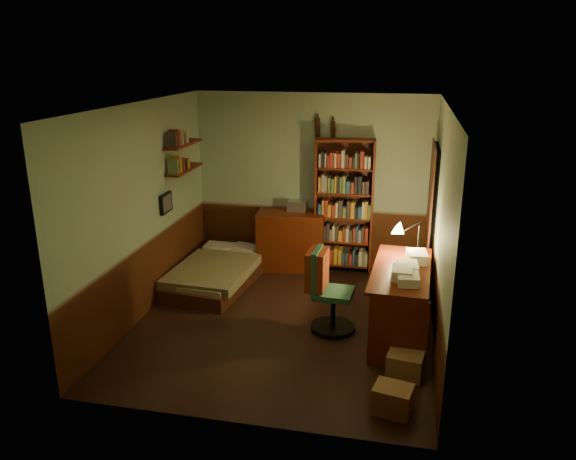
% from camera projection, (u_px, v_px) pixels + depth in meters
% --- Properties ---
extents(floor, '(3.50, 4.00, 0.02)m').
position_uv_depth(floor, '(284.00, 322.00, 6.87)').
color(floor, black).
rests_on(floor, ground).
extents(ceiling, '(3.50, 4.00, 0.02)m').
position_uv_depth(ceiling, '(283.00, 104.00, 6.07)').
color(ceiling, silver).
rests_on(ceiling, wall_back).
extents(wall_back, '(3.50, 0.02, 2.60)m').
position_uv_depth(wall_back, '(313.00, 182.00, 8.34)').
color(wall_back, gray).
rests_on(wall_back, ground).
extents(wall_left, '(0.02, 4.00, 2.60)m').
position_uv_depth(wall_left, '(142.00, 211.00, 6.82)').
color(wall_left, gray).
rests_on(wall_left, ground).
extents(wall_right, '(0.02, 4.00, 2.60)m').
position_uv_depth(wall_right, '(441.00, 230.00, 6.12)').
color(wall_right, gray).
rests_on(wall_right, ground).
extents(wall_front, '(3.50, 0.02, 2.60)m').
position_uv_depth(wall_front, '(231.00, 289.00, 4.60)').
color(wall_front, gray).
rests_on(wall_front, ground).
extents(doorway, '(0.06, 0.90, 2.00)m').
position_uv_depth(doorway, '(431.00, 222.00, 7.43)').
color(doorway, black).
rests_on(doorway, ground).
extents(door_trim, '(0.02, 0.98, 2.08)m').
position_uv_depth(door_trim, '(428.00, 222.00, 7.44)').
color(door_trim, '#3A1B10').
rests_on(door_trim, ground).
extents(bed, '(1.14, 1.87, 0.53)m').
position_uv_depth(bed, '(216.00, 266.00, 7.93)').
color(bed, '#58703C').
rests_on(bed, ground).
extents(dresser, '(1.03, 0.58, 0.88)m').
position_uv_depth(dresser, '(291.00, 240.00, 8.43)').
color(dresser, '#531B0A').
rests_on(dresser, ground).
extents(mini_stereo, '(0.28, 0.22, 0.15)m').
position_uv_depth(mini_stereo, '(297.00, 206.00, 8.38)').
color(mini_stereo, '#B2B2B7').
rests_on(mini_stereo, dresser).
extents(bookshelf, '(0.87, 0.34, 1.98)m').
position_uv_depth(bookshelf, '(344.00, 207.00, 8.19)').
color(bookshelf, '#531B0A').
rests_on(bookshelf, ground).
extents(bottle_left, '(0.08, 0.08, 0.27)m').
position_uv_depth(bottle_left, '(317.00, 127.00, 8.03)').
color(bottle_left, black).
rests_on(bottle_left, bookshelf).
extents(bottle_right, '(0.07, 0.07, 0.23)m').
position_uv_depth(bottle_right, '(333.00, 129.00, 7.99)').
color(bottle_right, black).
rests_on(bottle_right, bookshelf).
extents(desk, '(0.71, 1.56, 0.82)m').
position_uv_depth(desk, '(399.00, 302.00, 6.45)').
color(desk, '#531B0A').
rests_on(desk, ground).
extents(paper_stack, '(0.26, 0.33, 0.12)m').
position_uv_depth(paper_stack, '(417.00, 257.00, 6.51)').
color(paper_stack, silver).
rests_on(paper_stack, desk).
extents(desk_lamp, '(0.21, 0.21, 0.66)m').
position_uv_depth(desk_lamp, '(419.00, 227.00, 6.70)').
color(desk_lamp, black).
rests_on(desk_lamp, desk).
extents(office_chair, '(0.60, 0.53, 1.14)m').
position_uv_depth(office_chair, '(334.00, 285.00, 6.50)').
color(office_chair, '#2B5E43').
rests_on(office_chair, ground).
extents(red_jacket, '(0.32, 0.43, 0.46)m').
position_uv_depth(red_jacket, '(345.00, 218.00, 6.28)').
color(red_jacket, '#9C3717').
rests_on(red_jacket, office_chair).
extents(wall_shelf_lower, '(0.20, 0.90, 0.03)m').
position_uv_depth(wall_shelf_lower, '(185.00, 170.00, 7.73)').
color(wall_shelf_lower, '#531B0A').
rests_on(wall_shelf_lower, wall_left).
extents(wall_shelf_upper, '(0.20, 0.90, 0.03)m').
position_uv_depth(wall_shelf_upper, '(183.00, 144.00, 7.62)').
color(wall_shelf_upper, '#531B0A').
rests_on(wall_shelf_upper, wall_left).
extents(framed_picture, '(0.04, 0.32, 0.26)m').
position_uv_depth(framed_picture, '(166.00, 203.00, 7.38)').
color(framed_picture, black).
rests_on(framed_picture, wall_left).
extents(cardboard_box_a, '(0.39, 0.34, 0.26)m').
position_uv_depth(cardboard_box_a, '(393.00, 399.00, 5.12)').
color(cardboard_box_a, '#A77F50').
rests_on(cardboard_box_a, ground).
extents(cardboard_box_b, '(0.39, 0.34, 0.25)m').
position_uv_depth(cardboard_box_b, '(405.00, 364.00, 5.70)').
color(cardboard_box_b, '#A77F50').
rests_on(cardboard_box_b, ground).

